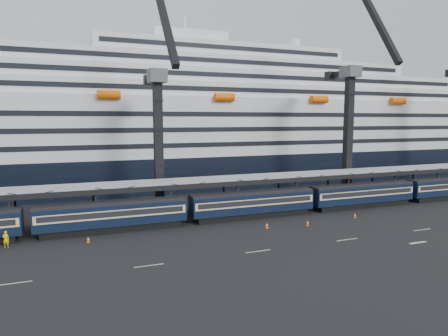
{
  "coord_description": "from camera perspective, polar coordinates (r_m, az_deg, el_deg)",
  "views": [
    {
      "loc": [
        -32.81,
        -42.27,
        14.41
      ],
      "look_at": [
        -12.58,
        10.0,
        7.61
      ],
      "focal_mm": 32.0,
      "sensor_mm": 36.0,
      "label": 1
    }
  ],
  "objects": [
    {
      "name": "train",
      "position": [
        60.61,
        7.03,
        -4.76
      ],
      "size": [
        133.05,
        3.0,
        4.05
      ],
      "color": "black",
      "rests_on": "ground"
    },
    {
      "name": "worker",
      "position": [
        52.06,
        -28.72,
        -8.92
      ],
      "size": [
        0.75,
        0.53,
        1.93
      ],
      "primitive_type": "imported",
      "rotation": [
        0.0,
        0.0,
        3.05
      ],
      "color": "#FFEF0D",
      "rests_on": "ground"
    },
    {
      "name": "cruise_ship",
      "position": [
        93.81,
        -1.39,
        5.65
      ],
      "size": [
        214.09,
        28.84,
        34.0
      ],
      "color": "black",
      "rests_on": "ground"
    },
    {
      "name": "traffic_cone_b",
      "position": [
        50.44,
        -18.83,
        -9.63
      ],
      "size": [
        0.37,
        0.37,
        0.75
      ],
      "color": "#FF6508",
      "rests_on": "ground"
    },
    {
      "name": "lane_markings",
      "position": [
        57.07,
        26.1,
        -8.42
      ],
      "size": [
        111.0,
        4.27,
        0.02
      ],
      "color": "beige",
      "rests_on": "ground"
    },
    {
      "name": "crane_dark_mid",
      "position": [
        76.61,
        17.55,
        5.81
      ],
      "size": [
        4.5,
        18.24,
        39.64
      ],
      "color": "#505258",
      "rests_on": "ground"
    },
    {
      "name": "traffic_cone_d",
      "position": [
        56.2,
        11.85,
        -7.68
      ],
      "size": [
        0.4,
        0.4,
        0.8
      ],
      "color": "#FF6508",
      "rests_on": "ground"
    },
    {
      "name": "traffic_cone_e",
      "position": [
        62.44,
        18.19,
        -6.42
      ],
      "size": [
        0.39,
        0.39,
        0.77
      ],
      "color": "#FF6508",
      "rests_on": "ground"
    },
    {
      "name": "canopy",
      "position": [
        65.77,
        9.0,
        -1.18
      ],
      "size": [
        130.0,
        6.25,
        5.53
      ],
      "color": "#989BA0",
      "rests_on": "ground"
    },
    {
      "name": "crane_dark_near",
      "position": [
        62.24,
        -9.3,
        4.54
      ],
      "size": [
        4.5,
        17.75,
        35.08
      ],
      "color": "#505258",
      "rests_on": "ground"
    },
    {
      "name": "ground",
      "position": [
        55.41,
        16.25,
        -8.44
      ],
      "size": [
        260.0,
        260.0,
        0.0
      ],
      "primitive_type": "plane",
      "color": "black",
      "rests_on": "ground"
    },
    {
      "name": "traffic_cone_c",
      "position": [
        54.11,
        6.14,
        -8.14
      ],
      "size": [
        0.4,
        0.4,
        0.81
      ],
      "color": "#FF6508",
      "rests_on": "ground"
    }
  ]
}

